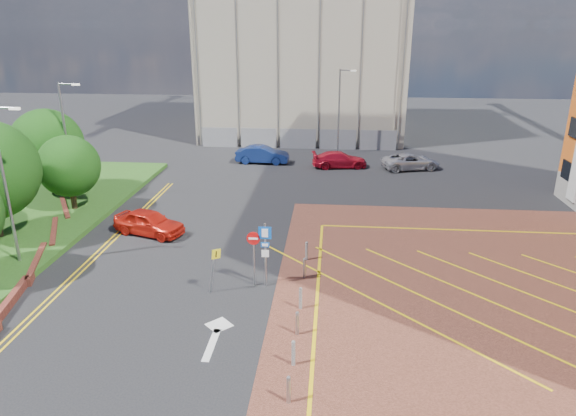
# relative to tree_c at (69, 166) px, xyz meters

# --- Properties ---
(ground) EXTENTS (140.00, 140.00, 0.00)m
(ground) POSITION_rel_tree_c_xyz_m (13.50, -10.00, -3.19)
(ground) COLOR black
(ground) RESTS_ON ground
(forecourt) EXTENTS (26.00, 26.00, 0.02)m
(forecourt) POSITION_rel_tree_c_xyz_m (27.50, -10.00, -3.18)
(forecourt) COLOR brown
(forecourt) RESTS_ON ground
(retaining_wall) EXTENTS (6.06, 20.33, 0.40)m
(retaining_wall) POSITION_rel_tree_c_xyz_m (1.70, -8.00, -2.99)
(retaining_wall) COLOR brown
(retaining_wall) RESTS_ON ground
(tree_c) EXTENTS (4.00, 4.00, 4.90)m
(tree_c) POSITION_rel_tree_c_xyz_m (0.00, 0.00, 0.00)
(tree_c) COLOR #3D2B1C
(tree_c) RESTS_ON grass_bed
(tree_d) EXTENTS (5.00, 5.00, 6.08)m
(tree_d) POSITION_rel_tree_c_xyz_m (-3.00, 3.00, 0.68)
(tree_d) COLOR #3D2B1C
(tree_d) RESTS_ON grass_bed
(lamp_left_near) EXTENTS (1.53, 0.16, 8.00)m
(lamp_left_near) POSITION_rel_tree_c_xyz_m (1.08, -8.00, 1.47)
(lamp_left_near) COLOR #9EA0A8
(lamp_left_near) RESTS_ON grass_bed
(lamp_left_far) EXTENTS (1.53, 0.16, 8.00)m
(lamp_left_far) POSITION_rel_tree_c_xyz_m (-0.92, 2.00, 1.47)
(lamp_left_far) COLOR #9EA0A8
(lamp_left_far) RESTS_ON grass_bed
(lamp_back) EXTENTS (1.53, 0.16, 8.00)m
(lamp_back) POSITION_rel_tree_c_xyz_m (17.58, 18.00, 1.17)
(lamp_back) COLOR #9EA0A8
(lamp_back) RESTS_ON ground
(sign_cluster) EXTENTS (1.17, 0.12, 3.20)m
(sign_cluster) POSITION_rel_tree_c_xyz_m (13.80, -9.02, -1.24)
(sign_cluster) COLOR #9EA0A8
(sign_cluster) RESTS_ON ground
(warning_sign) EXTENTS (0.60, 0.39, 2.25)m
(warning_sign) POSITION_rel_tree_c_xyz_m (11.73, -9.90, -1.76)
(warning_sign) COLOR #9EA0A8
(warning_sign) RESTS_ON ground
(bollard_row) EXTENTS (0.14, 11.14, 0.90)m
(bollard_row) POSITION_rel_tree_c_xyz_m (15.80, -11.67, -2.72)
(bollard_row) COLOR #9EA0A8
(bollard_row) RESTS_ON forecourt
(construction_building) EXTENTS (21.20, 19.20, 22.00)m
(construction_building) POSITION_rel_tree_c_xyz_m (13.50, 30.00, 7.81)
(construction_building) COLOR #B3A793
(construction_building) RESTS_ON ground
(construction_fence) EXTENTS (21.60, 0.06, 2.00)m
(construction_fence) POSITION_rel_tree_c_xyz_m (14.50, 20.00, -2.19)
(construction_fence) COLOR gray
(construction_fence) RESTS_ON ground
(car_red_left) EXTENTS (4.69, 3.06, 1.49)m
(car_red_left) POSITION_rel_tree_c_xyz_m (6.25, -3.21, -2.45)
(car_red_left) COLOR red
(car_red_left) RESTS_ON ground
(car_blue_back) EXTENTS (4.79, 1.81, 1.56)m
(car_blue_back) POSITION_rel_tree_c_xyz_m (10.72, 13.96, -2.41)
(car_blue_back) COLOR navy
(car_blue_back) RESTS_ON ground
(car_red_back) EXTENTS (5.01, 2.65, 1.38)m
(car_red_back) POSITION_rel_tree_c_xyz_m (17.65, 13.09, -2.50)
(car_red_back) COLOR red
(car_red_back) RESTS_ON ground
(car_silver_back) EXTENTS (5.36, 3.48, 1.37)m
(car_silver_back) POSITION_rel_tree_c_xyz_m (23.76, 13.02, -2.51)
(car_silver_back) COLOR #B7B6BE
(car_silver_back) RESTS_ON ground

